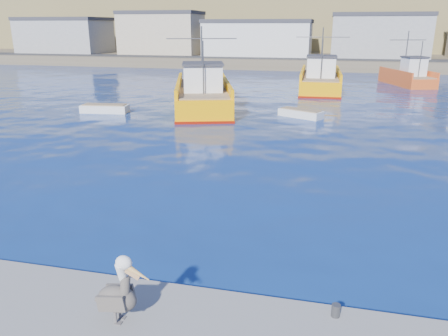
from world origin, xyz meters
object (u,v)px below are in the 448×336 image
boat_orange (408,76)px  pelican (119,294)px  trawler_yellow_a (203,95)px  skiff_mid (301,114)px  skiff_left (105,109)px  trawler_yellow_b (320,81)px

boat_orange → pelican: 49.97m
trawler_yellow_a → pelican: trawler_yellow_a is taller
boat_orange → trawler_yellow_a: bearing=-133.6°
boat_orange → skiff_mid: 24.61m
trawler_yellow_a → pelican: (6.12, -27.99, 0.07)m
skiff_left → skiff_mid: bearing=6.4°
trawler_yellow_a → skiff_mid: size_ratio=3.82×
trawler_yellow_a → boat_orange: 27.94m
boat_orange → skiff_left: (-26.50, -23.77, -0.77)m
trawler_yellow_a → pelican: size_ratio=8.37×
trawler_yellow_a → pelican: 28.65m
boat_orange → pelican: size_ratio=5.51×
boat_orange → skiff_mid: (-10.97, -22.02, -0.80)m
trawler_yellow_a → boat_orange: (19.28, 20.22, -0.10)m
skiff_mid → pelican: (-2.19, -26.19, 0.96)m
trawler_yellow_b → pelican: bearing=-94.4°
boat_orange → skiff_left: size_ratio=2.31×
trawler_yellow_a → boat_orange: trawler_yellow_a is taller
trawler_yellow_b → skiff_mid: 15.11m
trawler_yellow_a → skiff_left: size_ratio=3.52×
trawler_yellow_a → trawler_yellow_b: trawler_yellow_a is taller
trawler_yellow_b → skiff_left: bearing=-134.6°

